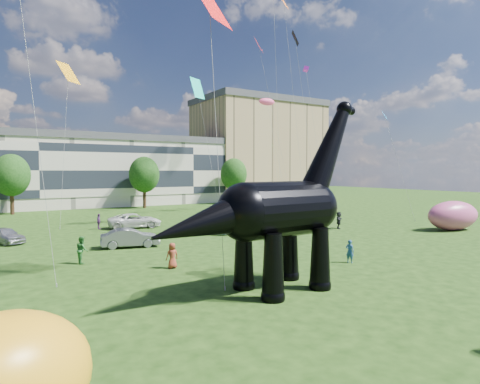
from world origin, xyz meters
TOP-DOWN VIEW (x-y plane):
  - ground at (0.00, 0.00)m, footprint 220.00×220.00m
  - terrace_row at (-8.00, 62.00)m, footprint 78.00×11.00m
  - apartment_block at (40.00, 65.00)m, footprint 28.00×18.00m
  - tree_mid_left at (-12.00, 53.00)m, footprint 5.20×5.20m
  - tree_mid_right at (8.00, 53.00)m, footprint 5.20×5.20m
  - tree_far_right at (26.00, 53.00)m, footprint 5.20×5.20m
  - dinosaur_sculpture at (-1.49, 2.33)m, footprint 13.49×3.92m
  - car_silver at (-13.48, 25.99)m, footprint 3.58×4.57m
  - car_grey at (-4.52, 18.49)m, footprint 5.03×2.63m
  - car_white at (-0.74, 29.71)m, footprint 6.19×3.57m
  - car_dark at (5.72, 21.93)m, footprint 3.26×5.41m
  - gazebo_near at (12.03, 29.36)m, footprint 4.21×4.21m
  - gazebo_far at (15.10, 31.03)m, footprint 4.64×4.64m
  - inflatable_pink at (28.11, 9.95)m, footprint 6.84×4.32m
  - visitors at (-0.46, 13.53)m, footprint 54.42×44.43m

SIDE VIEW (x-z plane):
  - ground at x=0.00m, z-range 0.00..0.00m
  - car_silver at x=-13.48m, z-range 0.00..1.46m
  - car_dark at x=5.72m, z-range 0.00..1.47m
  - car_grey at x=-4.52m, z-range 0.00..1.58m
  - car_white at x=-0.74m, z-range 0.00..1.62m
  - visitors at x=-0.46m, z-range -0.06..1.84m
  - inflatable_pink at x=28.11m, z-range 0.00..3.17m
  - gazebo_near at x=12.03m, z-range 0.51..3.01m
  - gazebo_far at x=15.10m, z-range 0.51..3.01m
  - dinosaur_sculpture at x=-1.49m, z-range -1.35..9.66m
  - terrace_row at x=-8.00m, z-range 0.00..12.00m
  - tree_mid_left at x=-12.00m, z-range 1.57..11.01m
  - tree_mid_right at x=8.00m, z-range 1.57..11.01m
  - tree_far_right at x=26.00m, z-range 1.57..11.01m
  - apartment_block at x=40.00m, z-range 0.00..22.00m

